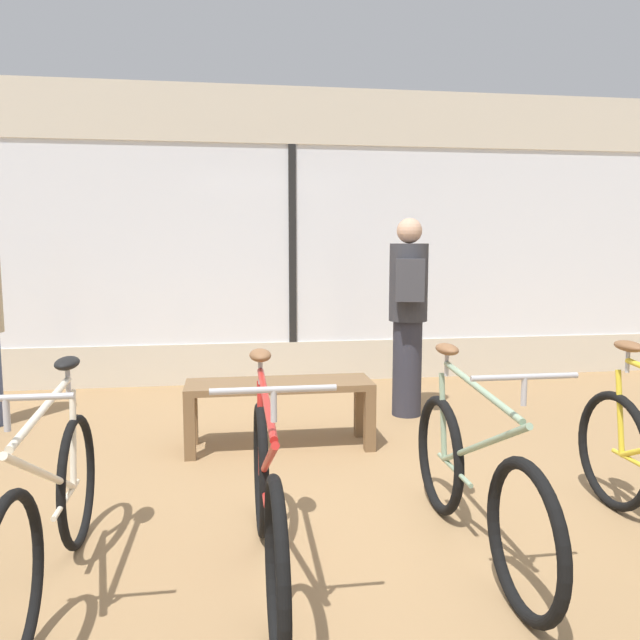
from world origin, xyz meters
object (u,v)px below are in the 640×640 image
(bicycle_left, at_px, (51,513))
(bicycle_center_left, at_px, (267,502))
(bicycle_center_right, at_px, (474,482))
(display_bench, at_px, (279,394))
(customer_near_rack, at_px, (408,310))

(bicycle_left, distance_m, bicycle_center_left, 0.94)
(bicycle_center_right, bearing_deg, bicycle_left, -177.48)
(bicycle_center_left, distance_m, bicycle_center_right, 1.04)
(bicycle_left, xyz_separation_m, bicycle_center_right, (1.97, 0.09, -0.01))
(bicycle_center_left, relative_size, display_bench, 1.27)
(display_bench, xyz_separation_m, customer_near_rack, (1.21, 0.71, 0.54))
(bicycle_center_right, bearing_deg, customer_near_rack, 81.15)
(bicycle_left, distance_m, display_bench, 2.19)
(bicycle_center_right, height_order, customer_near_rack, customer_near_rack)
(bicycle_center_left, height_order, bicycle_center_right, bicycle_center_left)
(bicycle_center_right, bearing_deg, display_bench, 114.73)
(bicycle_center_left, xyz_separation_m, customer_near_rack, (1.42, 2.62, 0.56))
(bicycle_center_left, relative_size, bicycle_center_right, 1.03)
(bicycle_center_left, height_order, customer_near_rack, customer_near_rack)
(bicycle_center_left, distance_m, display_bench, 1.92)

